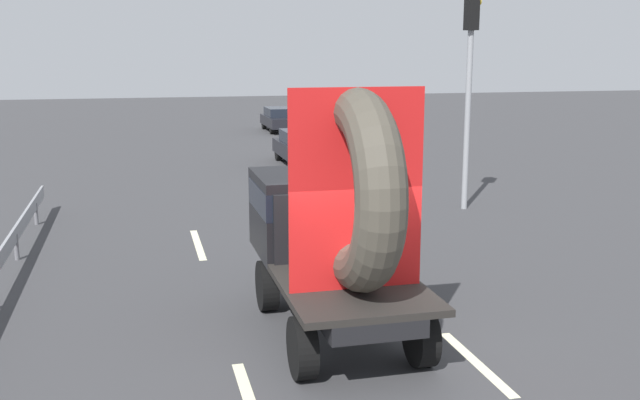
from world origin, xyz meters
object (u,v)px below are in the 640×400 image
object	(u,v)px
distant_sedan	(304,147)
oncoming_car	(281,119)
traffic_light	(470,72)
flatbed_truck	(333,218)

from	to	relation	value
distant_sedan	oncoming_car	distance (m)	11.93
traffic_light	flatbed_truck	bearing A→B (deg)	-126.76
distant_sedan	traffic_light	size ratio (longest dim) A/B	0.70
flatbed_truck	traffic_light	size ratio (longest dim) A/B	0.82
oncoming_car	traffic_light	bearing A→B (deg)	-86.68
traffic_light	oncoming_car	size ratio (longest dim) A/B	1.48
flatbed_truck	distant_sedan	bearing A→B (deg)	78.83
distant_sedan	flatbed_truck	bearing A→B (deg)	-101.17
traffic_light	oncoming_car	bearing A→B (deg)	93.32
traffic_light	oncoming_car	xyz separation A→B (m)	(-1.20, 20.69, -3.08)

